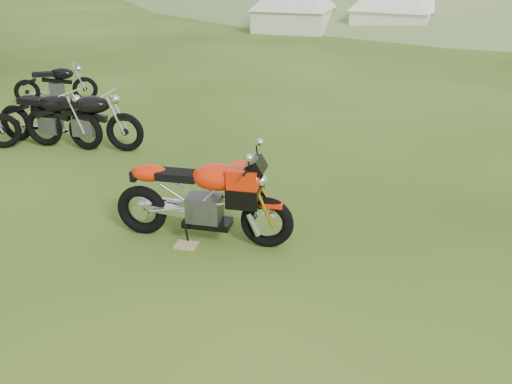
# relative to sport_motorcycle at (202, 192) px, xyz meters

# --- Properties ---
(ground) EXTENTS (120.00, 120.00, 0.00)m
(ground) POSITION_rel_sport_motorcycle_xyz_m (0.40, -0.40, -0.64)
(ground) COLOR #22430E
(ground) RESTS_ON ground
(sport_motorcycle) EXTENTS (2.18, 0.84, 1.28)m
(sport_motorcycle) POSITION_rel_sport_motorcycle_xyz_m (0.00, 0.00, 0.00)
(sport_motorcycle) COLOR red
(sport_motorcycle) RESTS_ON ground
(plywood_board) EXTENTS (0.29, 0.25, 0.02)m
(plywood_board) POSITION_rel_sport_motorcycle_xyz_m (-0.19, -0.19, -0.63)
(plywood_board) COLOR tan
(plywood_board) RESTS_ON ground
(vintage_moto_a) EXTENTS (2.20, 0.75, 1.13)m
(vintage_moto_a) POSITION_rel_sport_motorcycle_xyz_m (-2.65, 3.24, -0.07)
(vintage_moto_a) COLOR black
(vintage_moto_a) RESTS_ON ground
(vintage_moto_c) EXTENTS (2.16, 1.03, 1.11)m
(vintage_moto_c) POSITION_rel_sport_motorcycle_xyz_m (-3.32, 3.38, -0.08)
(vintage_moto_c) COLOR black
(vintage_moto_c) RESTS_ON ground
(vintage_moto_d) EXTENTS (1.82, 0.90, 0.94)m
(vintage_moto_d) POSITION_rel_sport_motorcycle_xyz_m (-4.41, 6.32, -0.17)
(vintage_moto_d) COLOR black
(vintage_moto_d) RESTS_ON ground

